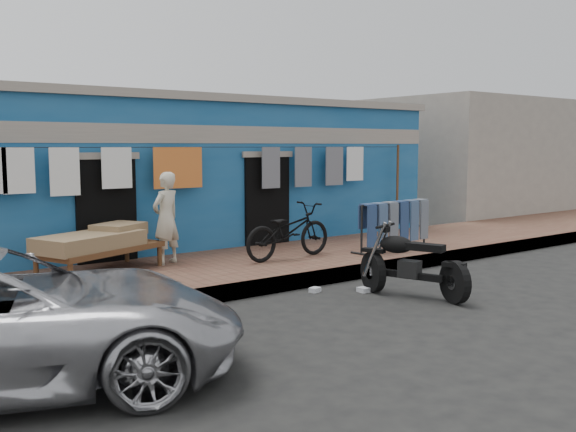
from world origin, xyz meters
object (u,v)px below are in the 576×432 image
object	(u,v)px
charpoy	(101,251)
seated_person	(166,218)
bicycle	(288,225)
jeans_rack	(395,225)
motorcycle	(413,262)

from	to	relation	value
charpoy	seated_person	bearing A→B (deg)	4.93
seated_person	bicycle	distance (m)	2.22
charpoy	jeans_rack	size ratio (longest dim) A/B	1.14
motorcycle	charpoy	size ratio (longest dim) A/B	0.75
jeans_rack	seated_person	bearing A→B (deg)	163.25
jeans_rack	charpoy	bearing A→B (deg)	167.81
charpoy	jeans_rack	distance (m)	5.73
charpoy	jeans_rack	bearing A→B (deg)	-12.19
seated_person	jeans_rack	size ratio (longest dim) A/B	0.77
seated_person	motorcycle	size ratio (longest dim) A/B	0.90
charpoy	jeans_rack	xyz separation A→B (m)	(5.59, -1.21, 0.13)
seated_person	bicycle	bearing A→B (deg)	135.79
bicycle	motorcycle	distance (m)	2.80
seated_person	bicycle	size ratio (longest dim) A/B	0.84
charpoy	motorcycle	bearing A→B (deg)	-44.47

